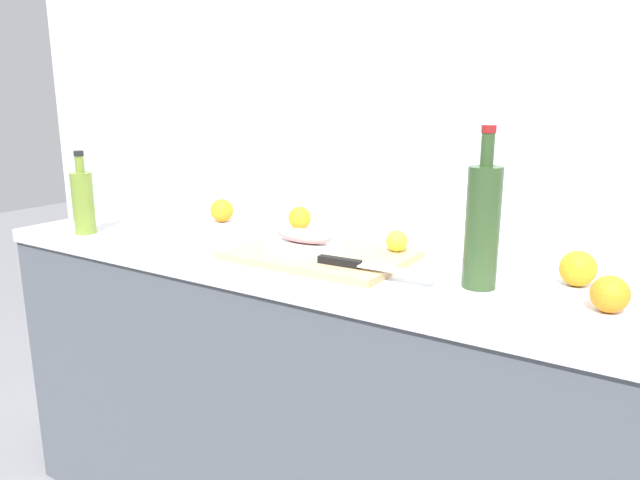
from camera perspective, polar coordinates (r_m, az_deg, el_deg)
back_wall at (r=1.82m, az=6.28°, el=11.75°), size 3.20×0.05×2.50m
kitchen_counter at (r=1.76m, az=0.66°, el=-15.51°), size 2.00×0.60×0.90m
cutting_board at (r=1.52m, az=0.00°, el=-1.46°), size 0.45×0.31×0.02m
white_plate at (r=1.55m, az=-1.55°, el=-0.51°), size 0.22×0.22×0.01m
fish_fillet at (r=1.55m, az=-1.56°, el=0.41°), size 0.16×0.07×0.04m
chef_knife at (r=1.37m, az=3.87°, el=-2.41°), size 0.29×0.04×0.02m
lemon_0 at (r=1.53m, az=7.49°, el=-0.08°), size 0.06×0.06×0.06m
olive_oil_bottle at (r=1.93m, az=-22.06°, el=3.54°), size 0.06×0.06×0.25m
wine_bottle at (r=1.31m, az=15.54°, el=1.46°), size 0.07×0.07×0.35m
orange_0 at (r=1.27m, az=26.39°, el=-4.73°), size 0.07×0.07×0.07m
orange_1 at (r=2.00m, az=-9.53°, el=2.85°), size 0.08×0.08×0.08m
orange_2 at (r=1.86m, az=-2.00°, el=2.16°), size 0.07×0.07×0.07m
orange_3 at (r=1.42m, az=23.82°, el=-2.56°), size 0.08×0.08×0.08m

